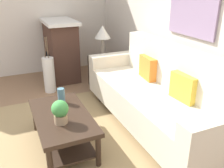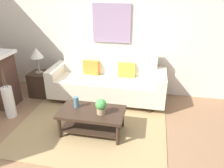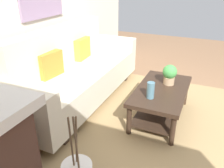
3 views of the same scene
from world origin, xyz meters
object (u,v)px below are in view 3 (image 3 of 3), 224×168
(couch, at_px, (76,73))
(throw_pillow_mustard, at_px, (82,49))
(tabletop_vase, at_px, (151,90))
(potted_plant_tabletop, at_px, (170,74))
(coffee_table, at_px, (161,97))
(throw_pillow_orange, at_px, (50,65))

(couch, xyz_separation_m, throw_pillow_mustard, (0.40, 0.12, 0.25))
(couch, relative_size, tabletop_vase, 12.77)
(couch, relative_size, potted_plant_tabletop, 9.46)
(tabletop_vase, relative_size, potted_plant_tabletop, 0.74)
(throw_pillow_mustard, relative_size, coffee_table, 0.33)
(coffee_table, bearing_deg, couch, 90.14)
(tabletop_vase, bearing_deg, throw_pillow_mustard, 62.23)
(throw_pillow_orange, distance_m, tabletop_vase, 1.31)
(couch, xyz_separation_m, throw_pillow_orange, (-0.40, 0.12, 0.25))
(throw_pillow_orange, distance_m, potted_plant_tabletop, 1.53)
(throw_pillow_mustard, relative_size, potted_plant_tabletop, 1.37)
(couch, relative_size, throw_pillow_mustard, 6.89)
(couch, height_order, throw_pillow_orange, couch)
(couch, height_order, tabletop_vase, couch)
(throw_pillow_orange, height_order, throw_pillow_mustard, same)
(throw_pillow_orange, distance_m, coffee_table, 1.47)
(tabletop_vase, bearing_deg, coffee_table, -13.99)
(throw_pillow_mustard, distance_m, tabletop_vase, 1.47)
(throw_pillow_orange, bearing_deg, couch, -17.43)
(tabletop_vase, bearing_deg, throw_pillow_orange, 94.70)
(throw_pillow_orange, relative_size, throw_pillow_mustard, 1.00)
(throw_pillow_orange, relative_size, coffee_table, 0.33)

